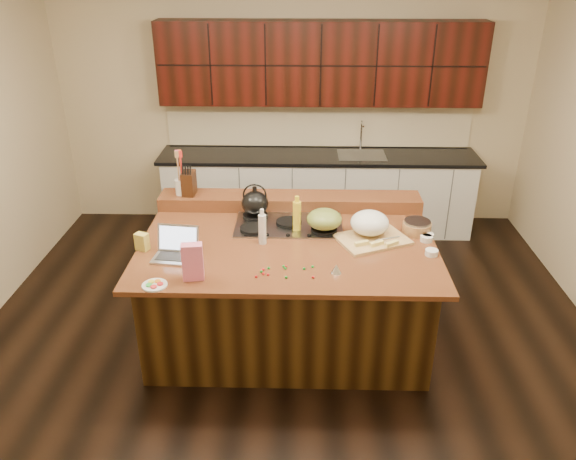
{
  "coord_description": "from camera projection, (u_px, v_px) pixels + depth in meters",
  "views": [
    {
      "loc": [
        0.11,
        -4.07,
        3.03
      ],
      "look_at": [
        0.0,
        0.05,
        1.0
      ],
      "focal_mm": 35.0,
      "sensor_mm": 36.0,
      "label": 1
    }
  ],
  "objects": [
    {
      "name": "room",
      "position": [
        288.0,
        193.0,
        4.4
      ],
      "size": [
        5.52,
        5.02,
        2.72
      ],
      "color": "black",
      "rests_on": "ground"
    },
    {
      "name": "island",
      "position": [
        288.0,
        289.0,
        4.79
      ],
      "size": [
        2.4,
        1.6,
        0.92
      ],
      "color": "black",
      "rests_on": "ground"
    },
    {
      "name": "back_ledge",
      "position": [
        290.0,
        201.0,
        5.19
      ],
      "size": [
        2.4,
        0.3,
        0.12
      ],
      "primitive_type": "cube",
      "color": "black",
      "rests_on": "island"
    },
    {
      "name": "cooktop",
      "position": [
        289.0,
        224.0,
        4.85
      ],
      "size": [
        0.92,
        0.52,
        0.05
      ],
      "color": "gray",
      "rests_on": "island"
    },
    {
      "name": "back_counter",
      "position": [
        319.0,
        150.0,
        6.55
      ],
      "size": [
        3.7,
        0.66,
        2.4
      ],
      "color": "silver",
      "rests_on": "ground"
    },
    {
      "name": "kettle",
      "position": [
        255.0,
        203.0,
        4.91
      ],
      "size": [
        0.29,
        0.29,
        0.21
      ],
      "primitive_type": "ellipsoid",
      "rotation": [
        0.0,
        0.0,
        -0.27
      ],
      "color": "black",
      "rests_on": "cooktop"
    },
    {
      "name": "green_bowl",
      "position": [
        324.0,
        219.0,
        4.68
      ],
      "size": [
        0.37,
        0.37,
        0.16
      ],
      "primitive_type": "ellipsoid",
      "rotation": [
        0.0,
        0.0,
        -0.31
      ],
      "color": "olive",
      "rests_on": "cooktop"
    },
    {
      "name": "laptop",
      "position": [
        176.0,
        249.0,
        4.34
      ],
      "size": [
        0.35,
        0.29,
        0.23
      ],
      "rotation": [
        0.0,
        0.0,
        -0.11
      ],
      "color": "#B7B7BC",
      "rests_on": "island"
    },
    {
      "name": "oil_bottle",
      "position": [
        297.0,
        217.0,
        4.7
      ],
      "size": [
        0.09,
        0.09,
        0.27
      ],
      "primitive_type": "cylinder",
      "rotation": [
        0.0,
        0.0,
        0.36
      ],
      "color": "yellow",
      "rests_on": "island"
    },
    {
      "name": "vinegar_bottle",
      "position": [
        262.0,
        229.0,
        4.51
      ],
      "size": [
        0.08,
        0.08,
        0.25
      ],
      "primitive_type": "cylinder",
      "rotation": [
        0.0,
        0.0,
        -0.3
      ],
      "color": "silver",
      "rests_on": "island"
    },
    {
      "name": "wooden_tray",
      "position": [
        370.0,
        227.0,
        4.61
      ],
      "size": [
        0.66,
        0.59,
        0.22
      ],
      "rotation": [
        0.0,
        0.0,
        0.42
      ],
      "color": "tan",
      "rests_on": "island"
    },
    {
      "name": "ramekin_a",
      "position": [
        432.0,
        252.0,
        4.37
      ],
      "size": [
        0.13,
        0.13,
        0.04
      ],
      "primitive_type": "cylinder",
      "rotation": [
        0.0,
        0.0,
        0.32
      ],
      "color": "white",
      "rests_on": "island"
    },
    {
      "name": "ramekin_b",
      "position": [
        427.0,
        236.0,
        4.62
      ],
      "size": [
        0.11,
        0.11,
        0.04
      ],
      "primitive_type": "cylinder",
      "rotation": [
        0.0,
        0.0,
        -0.12
      ],
      "color": "white",
      "rests_on": "island"
    },
    {
      "name": "ramekin_c",
      "position": [
        426.0,
        238.0,
        4.58
      ],
      "size": [
        0.12,
        0.12,
        0.04
      ],
      "primitive_type": "cylinder",
      "rotation": [
        0.0,
        0.0,
        0.21
      ],
      "color": "white",
      "rests_on": "island"
    },
    {
      "name": "strainer_bowl",
      "position": [
        417.0,
        228.0,
        4.71
      ],
      "size": [
        0.31,
        0.31,
        0.09
      ],
      "primitive_type": "cylinder",
      "rotation": [
        0.0,
        0.0,
        0.34
      ],
      "color": "#996B3F",
      "rests_on": "island"
    },
    {
      "name": "kitchen_timer",
      "position": [
        336.0,
        269.0,
        4.12
      ],
      "size": [
        0.1,
        0.1,
        0.07
      ],
      "primitive_type": "cone",
      "rotation": [
        0.0,
        0.0,
        -0.37
      ],
      "color": "silver",
      "rests_on": "island"
    },
    {
      "name": "pink_bag",
      "position": [
        193.0,
        262.0,
        4.0
      ],
      "size": [
        0.16,
        0.1,
        0.28
      ],
      "primitive_type": "cube",
      "rotation": [
        0.0,
        0.0,
        0.14
      ],
      "color": "pink",
      "rests_on": "island"
    },
    {
      "name": "candy_plate",
      "position": [
        155.0,
        285.0,
        3.97
      ],
      "size": [
        0.22,
        0.22,
        0.01
      ],
      "primitive_type": "cylinder",
      "rotation": [
        0.0,
        0.0,
        0.26
      ],
      "color": "white",
      "rests_on": "island"
    },
    {
      "name": "package_box",
      "position": [
        142.0,
        242.0,
        4.43
      ],
      "size": [
        0.12,
        0.1,
        0.14
      ],
      "primitive_type": "cube",
      "rotation": [
        0.0,
        0.0,
        -0.39
      ],
      "color": "gold",
      "rests_on": "island"
    },
    {
      "name": "utensil_crock",
      "position": [
        182.0,
        187.0,
        5.15
      ],
      "size": [
        0.14,
        0.14,
        0.14
      ],
      "primitive_type": "cylinder",
      "rotation": [
        0.0,
        0.0,
        -0.18
      ],
      "color": "white",
      "rests_on": "back_ledge"
    },
    {
      "name": "knife_block",
      "position": [
        189.0,
        183.0,
        5.14
      ],
      "size": [
        0.12,
        0.18,
        0.22
      ],
      "primitive_type": "cube",
      "rotation": [
        0.0,
        0.0,
        -0.05
      ],
      "color": "black",
      "rests_on": "back_ledge"
    },
    {
      "name": "gumdrop_0",
      "position": [
        268.0,
        275.0,
        4.09
      ],
      "size": [
        0.02,
        0.02,
        0.02
      ],
      "primitive_type": "ellipsoid",
      "color": "red",
      "rests_on": "island"
    },
    {
      "name": "gumdrop_1",
      "position": [
        261.0,
        272.0,
        4.13
      ],
      "size": [
        0.02,
        0.02,
        0.02
      ],
      "primitive_type": "ellipsoid",
      "color": "#198C26",
      "rests_on": "island"
    },
    {
      "name": "gumdrop_2",
      "position": [
        313.0,
        277.0,
        4.06
      ],
      "size": [
        0.02,
        0.02,
        0.02
      ],
      "primitive_type": "ellipsoid",
      "color": "red",
      "rests_on": "island"
    },
    {
      "name": "gumdrop_3",
      "position": [
        285.0,
        268.0,
        4.18
      ],
      "size": [
        0.02,
        0.02,
        0.02
      ],
      "primitive_type": "ellipsoid",
      "color": "#198C26",
      "rests_on": "island"
    },
    {
      "name": "gumdrop_4",
      "position": [
        286.0,
        266.0,
        4.2
      ],
      "size": [
        0.02,
        0.02,
        0.02
      ],
      "primitive_type": "ellipsoid",
      "color": "red",
      "rests_on": "island"
    },
    {
      "name": "gumdrop_5",
      "position": [
        269.0,
        268.0,
        4.18
      ],
      "size": [
        0.02,
        0.02,
        0.02
      ],
      "primitive_type": "ellipsoid",
      "color": "#198C26",
      "rests_on": "island"
    },
    {
      "name": "gumdrop_6",
      "position": [
        261.0,
        271.0,
        4.14
      ],
      "size": [
        0.02,
        0.02,
        0.02
      ],
      "primitive_type": "ellipsoid",
      "color": "red",
      "rests_on": "island"
    },
    {
      "name": "gumdrop_7",
      "position": [
        304.0,
        269.0,
        4.17
      ],
      "size": [
        0.02,
        0.02,
        0.02
      ],
      "primitive_type": "ellipsoid",
      "color": "#198C26",
      "rests_on": "island"
    },
    {
      "name": "gumdrop_8",
      "position": [
        256.0,
        277.0,
        4.07
      ],
      "size": [
        0.02,
        0.02,
        0.02
      ],
      "primitive_type": "ellipsoid",
      "color": "red",
      "rests_on": "island"
    },
    {
      "name": "gumdrop_9",
      "position": [
        313.0,
        267.0,
        4.2
      ],
      "size": [
        0.02,
        0.02,
        0.02
      ],
      "primitive_type": "ellipsoid",
      "color": "#198C26",
      "rests_on": "island"
    },
    {
      "name": "gumdrop_10",
      "position": [
        264.0,
        274.0,
        4.11
      ],
      "size": [
        0.02,
        0.02,
        0.02
      ],
      "primitive_type": "ellipsoid",
      "color": "red",
      "rests_on": "island"
    },
    {
      "name": "gumdrop_11",
      "position": [
        284.0,
        266.0,
        4.2
      ],
      "size": [
        0.02,
        0.02,
        0.02
      ],
      "primitive_type": "ellipsoid",
      "color": "#198C26",
      "rests_on": "island"
    },
    {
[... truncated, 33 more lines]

